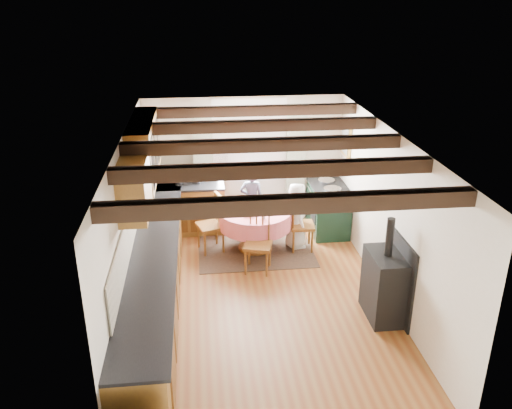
{
  "coord_description": "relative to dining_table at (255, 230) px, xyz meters",
  "views": [
    {
      "loc": [
        -0.82,
        -6.49,
        4.2
      ],
      "look_at": [
        0.0,
        0.8,
        1.15
      ],
      "focal_mm": 37.06,
      "sensor_mm": 36.0,
      "label": 1
    }
  ],
  "objects": [
    {
      "name": "ceiling",
      "position": [
        -0.07,
        -1.55,
        2.03
      ],
      "size": [
        3.6,
        5.5,
        0.0
      ],
      "primitive_type": "cube",
      "color": "white",
      "rests_on": "ground"
    },
    {
      "name": "beam_e",
      "position": [
        -0.07,
        0.45,
        1.94
      ],
      "size": [
        3.6,
        0.16,
        0.16
      ],
      "primitive_type": "cube",
      "color": "black",
      "rests_on": "ceiling"
    },
    {
      "name": "window_frame",
      "position": [
        0.03,
        1.19,
        1.23
      ],
      "size": [
        1.34,
        0.03,
        1.54
      ],
      "primitive_type": "cube",
      "color": "white",
      "rests_on": "wall_back"
    },
    {
      "name": "beam_d",
      "position": [
        -0.07,
        -0.55,
        1.94
      ],
      "size": [
        3.6,
        0.16,
        0.16
      ],
      "primitive_type": "cube",
      "color": "black",
      "rests_on": "ceiling"
    },
    {
      "name": "wall_back",
      "position": [
        -0.07,
        1.2,
        0.83
      ],
      "size": [
        3.6,
        0.0,
        2.4
      ],
      "primitive_type": "cube",
      "color": "silver",
      "rests_on": "ground"
    },
    {
      "name": "splash_back",
      "position": [
        -1.07,
        1.18,
        0.83
      ],
      "size": [
        1.4,
        0.02,
        0.55
      ],
      "primitive_type": "cube",
      "color": "beige",
      "rests_on": "wall_back"
    },
    {
      "name": "dining_table",
      "position": [
        0.0,
        0.0,
        0.0
      ],
      "size": [
        1.21,
        1.21,
        0.73
      ],
      "primitive_type": null,
      "color": "#CB6F82",
      "rests_on": "floor"
    },
    {
      "name": "base_cabinet_left",
      "position": [
        -1.57,
        -1.55,
        0.07
      ],
      "size": [
        0.6,
        5.3,
        0.88
      ],
      "primitive_type": "cube",
      "color": "#8A5F1F",
      "rests_on": "floor"
    },
    {
      "name": "rug",
      "position": [
        0.0,
        0.0,
        -0.36
      ],
      "size": [
        1.94,
        1.51,
        0.01
      ],
      "primitive_type": "cube",
      "color": "brown",
      "rests_on": "floor"
    },
    {
      "name": "curtain_right",
      "position": [
        0.88,
        1.1,
        0.73
      ],
      "size": [
        0.35,
        0.1,
        2.1
      ],
      "primitive_type": "cube",
      "color": "beige",
      "rests_on": "wall_back"
    },
    {
      "name": "child_right",
      "position": [
        0.7,
        0.04,
        0.21
      ],
      "size": [
        0.44,
        0.61,
        1.16
      ],
      "primitive_type": "imported",
      "rotation": [
        0.0,
        0.0,
        1.71
      ],
      "color": "white",
      "rests_on": "floor"
    },
    {
      "name": "curtain_left",
      "position": [
        -0.82,
        1.1,
        0.73
      ],
      "size": [
        0.35,
        0.1,
        2.1
      ],
      "primitive_type": "cube",
      "color": "beige",
      "rests_on": "wall_back"
    },
    {
      "name": "splash_left",
      "position": [
        -1.85,
        -1.25,
        0.83
      ],
      "size": [
        0.02,
        4.5,
        0.55
      ],
      "primitive_type": "cube",
      "color": "beige",
      "rests_on": "wall_left"
    },
    {
      "name": "cast_iron_stove",
      "position": [
        1.51,
        -2.14,
        0.36
      ],
      "size": [
        0.44,
        0.73,
        1.46
      ],
      "primitive_type": null,
      "color": "black",
      "rests_on": "floor"
    },
    {
      "name": "chair_left",
      "position": [
        -0.75,
        0.05,
        0.13
      ],
      "size": [
        0.55,
        0.54,
        1.0
      ],
      "primitive_type": null,
      "rotation": [
        0.0,
        0.0,
        -1.27
      ],
      "color": "brown",
      "rests_on": "floor"
    },
    {
      "name": "beam_b",
      "position": [
        -0.07,
        -2.55,
        1.94
      ],
      "size": [
        3.6,
        0.16,
        0.16
      ],
      "primitive_type": "cube",
      "color": "black",
      "rests_on": "ceiling"
    },
    {
      "name": "wall_front",
      "position": [
        -0.07,
        -4.3,
        0.83
      ],
      "size": [
        3.6,
        0.0,
        2.4
      ],
      "primitive_type": "cube",
      "color": "silver",
      "rests_on": "ground"
    },
    {
      "name": "canister_slim",
      "position": [
        -0.93,
        0.89,
        0.7
      ],
      "size": [
        0.1,
        0.1,
        0.28
      ],
      "primitive_type": "cylinder",
      "color": "#262628",
      "rests_on": "worktop_back"
    },
    {
      "name": "wall_left",
      "position": [
        -1.87,
        -1.55,
        0.83
      ],
      "size": [
        0.0,
        5.5,
        2.4
      ],
      "primitive_type": "cube",
      "color": "silver",
      "rests_on": "ground"
    },
    {
      "name": "wall_cabinet_glass",
      "position": [
        -1.7,
        -0.35,
        1.58
      ],
      "size": [
        0.34,
        1.8,
        0.9
      ],
      "primitive_type": "cube",
      "color": "#8A5F1F",
      "rests_on": "wall_left"
    },
    {
      "name": "wall_picture",
      "position": [
        1.7,
        0.75,
        1.33
      ],
      "size": [
        0.04,
        0.5,
        0.6
      ],
      "primitive_type": "cube",
      "color": "gold",
      "rests_on": "wall_right"
    },
    {
      "name": "bowl_a",
      "position": [
        -0.13,
        -0.16,
        0.39
      ],
      "size": [
        0.23,
        0.23,
        0.05
      ],
      "primitive_type": "imported",
      "rotation": [
        0.0,
        0.0,
        1.63
      ],
      "color": "silver",
      "rests_on": "dining_table"
    },
    {
      "name": "child_far",
      "position": [
        0.02,
        0.82,
        0.22
      ],
      "size": [
        0.47,
        0.34,
        1.18
      ],
      "primitive_type": "imported",
      "rotation": [
        0.0,
        0.0,
        2.99
      ],
      "color": "#2B2E3A",
      "rests_on": "floor"
    },
    {
      "name": "cup",
      "position": [
        0.09,
        -0.34,
        0.41
      ],
      "size": [
        0.13,
        0.13,
        0.09
      ],
      "primitive_type": "imported",
      "rotation": [
        0.0,
        0.0,
        5.1
      ],
      "color": "silver",
      "rests_on": "dining_table"
    },
    {
      "name": "floor",
      "position": [
        -0.07,
        -1.55,
        -0.37
      ],
      "size": [
        3.6,
        5.5,
        0.0
      ],
      "primitive_type": "cube",
      "color": "brown",
      "rests_on": "ground"
    },
    {
      "name": "chair_near",
      "position": [
        -0.04,
        -0.72,
        0.12
      ],
      "size": [
        0.52,
        0.53,
        0.96
      ],
      "primitive_type": null,
      "rotation": [
        0.0,
        0.0,
        -0.28
      ],
      "color": "brown",
      "rests_on": "floor"
    },
    {
      "name": "canister_tall",
      "position": [
        -1.26,
        0.86,
        0.68
      ],
      "size": [
        0.14,
        0.14,
        0.24
      ],
      "primitive_type": "cylinder",
      "color": "#262628",
      "rests_on": "worktop_back"
    },
    {
      "name": "wall_cabinet_solid",
      "position": [
        -1.7,
        -1.85,
        1.53
      ],
      "size": [
        0.34,
        0.9,
        0.7
      ],
      "primitive_type": "cube",
      "color": "#8A5F1F",
      "rests_on": "wall_left"
    },
    {
      "name": "aga_range",
      "position": [
        1.4,
        0.59,
        0.09
      ],
      "size": [
        0.63,
        0.98,
        0.9
      ],
      "primitive_type": null,
      "color": "black",
      "rests_on": "floor"
    },
    {
      "name": "bowl_b",
      "position": [
        -0.13,
        0.14,
        0.4
      ],
      "size": [
        0.29,
        0.29,
        0.06
      ],
      "primitive_type": "imported",
      "rotation": [
        0.0,
        0.0,
        0.96
      ],
      "color": "silver",
      "rests_on": "dining_table"
    },
    {
      "name": "base_cabinet_back",
      "position": [
        -1.12,
        0.9,
        0.07
      ],
      "size": [
        1.3,
        0.6,
        0.88
      ],
      "primitive_type": "cube",
      "color": "#8A5F1F",
      "rests_on": "floor"
    },
    {
      "name": "canister_wide",
      "position": [
        -0.97,
        0.96,
        0.64
      ],
      "size": [
        0.16,
        0.16,
        0.18
      ],
      "primitive_type": "cylinder",
      "color": "#262628",
      "rests_on": "worktop_back"
    },
    {
      "name": "wall_right",
      "position": [
        1.73,
        -1.55,
        0.83
      ],
      "size": [
        0.0,
        5.5,
        2.4
      ],
      "primitive_type": "cube",
      "color": "silver",
      "rests_on": "ground"
    },
    {
      "name": "beam_c",
      "position": [
        -0.07,
        -1.55,
        1.94
      ],
      "size": [
        3.6,
        0.16,
        0.16
      ],
      "primitive_type": "cube",
      "color": "black",
      "rests_on": "ceiling"
    },
    {
      "name": "wall_plate",
      "position": [
        0.98,
        1.17,
        1.33
      ],
      "size": [
        0.3,
        0.02,
        0.3
      ],
      "primitive_type": "cylinder",
      "rotation": [
        1.57,
        0.0,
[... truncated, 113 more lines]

